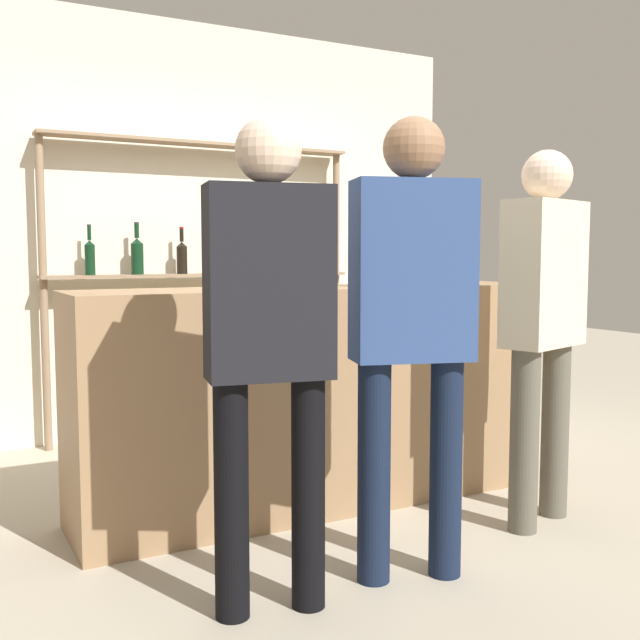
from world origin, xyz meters
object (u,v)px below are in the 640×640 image
at_px(counter_bottle_2, 447,259).
at_px(ice_bucket, 410,267).
at_px(counter_bottle_0, 288,262).
at_px(server_behind_counter, 266,304).
at_px(customer_left, 269,325).
at_px(counter_bottle_1, 323,258).
at_px(customer_right, 544,308).
at_px(customer_center, 412,311).
at_px(cork_jar, 362,273).

bearing_deg(counter_bottle_2, ice_bucket, -152.68).
height_order(counter_bottle_0, server_behind_counter, server_behind_counter).
relative_size(customer_left, server_behind_counter, 1.06).
bearing_deg(counter_bottle_1, customer_left, -127.96).
bearing_deg(counter_bottle_2, server_behind_counter, 141.64).
relative_size(server_behind_counter, customer_right, 0.94).
bearing_deg(customer_right, counter_bottle_1, 31.38).
relative_size(counter_bottle_0, counter_bottle_1, 0.94).
distance_m(counter_bottle_2, customer_right, 0.91).
relative_size(counter_bottle_2, ice_bucket, 1.75).
bearing_deg(customer_center, counter_bottle_2, -25.70).
height_order(cork_jar, customer_left, customer_left).
distance_m(counter_bottle_1, ice_bucket, 0.51).
xyz_separation_m(customer_center, customer_right, (0.86, 0.20, -0.03)).
relative_size(counter_bottle_0, customer_center, 0.19).
distance_m(counter_bottle_0, counter_bottle_1, 0.18).
bearing_deg(ice_bucket, customer_center, -124.58).
xyz_separation_m(counter_bottle_0, counter_bottle_2, (1.03, 0.09, 0.01)).
height_order(ice_bucket, cork_jar, ice_bucket).
distance_m(counter_bottle_1, counter_bottle_2, 0.92).
relative_size(counter_bottle_2, customer_left, 0.20).
xyz_separation_m(cork_jar, server_behind_counter, (-0.15, 0.82, -0.20)).
distance_m(counter_bottle_0, cork_jar, 0.38).
bearing_deg(customer_left, counter_bottle_1, -26.73).
bearing_deg(server_behind_counter, customer_center, 1.32).
distance_m(ice_bucket, customer_center, 1.07).
relative_size(counter_bottle_2, customer_center, 0.19).
bearing_deg(customer_right, customer_center, 85.45).
bearing_deg(customer_left, counter_bottle_0, -17.69).
xyz_separation_m(customer_center, server_behind_counter, (0.17, 1.72, -0.08)).
height_order(counter_bottle_1, cork_jar, counter_bottle_1).
distance_m(counter_bottle_0, server_behind_counter, 0.80).
relative_size(counter_bottle_1, counter_bottle_2, 1.03).
xyz_separation_m(counter_bottle_0, server_behind_counter, (0.21, 0.73, -0.25)).
xyz_separation_m(cork_jar, customer_right, (0.53, -0.70, -0.15)).
distance_m(counter_bottle_1, customer_center, 0.89).
bearing_deg(customer_right, ice_bucket, 3.39).
relative_size(counter_bottle_0, ice_bucket, 1.69).
relative_size(customer_center, customer_left, 1.03).
xyz_separation_m(counter_bottle_2, cork_jar, (-0.66, -0.18, -0.07)).
relative_size(customer_center, customer_right, 1.02).
height_order(counter_bottle_2, customer_left, customer_left).
xyz_separation_m(customer_left, customer_right, (1.44, 0.20, -0.01)).
bearing_deg(cork_jar, counter_bottle_1, -172.17).
relative_size(cork_jar, customer_center, 0.08).
distance_m(ice_bucket, customer_left, 1.48).
bearing_deg(customer_right, customer_left, 80.20).
height_order(counter_bottle_0, counter_bottle_1, counter_bottle_1).
distance_m(counter_bottle_0, customer_left, 1.15).
bearing_deg(counter_bottle_2, counter_bottle_0, -175.20).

